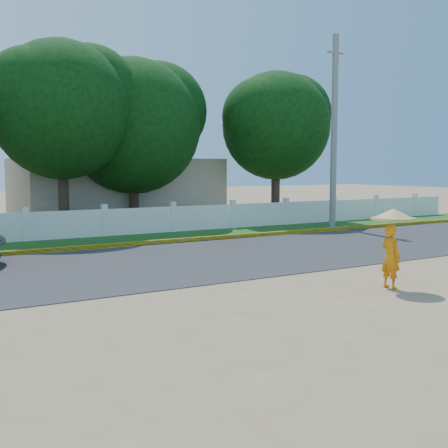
% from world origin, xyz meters
% --- Properties ---
extents(ground, '(120.00, 120.00, 0.00)m').
position_xyz_m(ground, '(0.00, 0.00, 0.00)').
color(ground, '#9E8460').
rests_on(ground, ground).
extents(road, '(60.00, 7.00, 0.02)m').
position_xyz_m(road, '(0.00, 4.50, 0.01)').
color(road, '#38383A').
rests_on(road, ground).
extents(grass_verge, '(60.00, 3.50, 0.03)m').
position_xyz_m(grass_verge, '(0.00, 9.75, 0.01)').
color(grass_verge, '#2D601E').
rests_on(grass_verge, ground).
extents(curb, '(40.00, 0.18, 0.16)m').
position_xyz_m(curb, '(0.00, 8.05, 0.08)').
color(curb, yellow).
rests_on(curb, ground).
extents(fence, '(40.00, 0.10, 1.10)m').
position_xyz_m(fence, '(0.00, 11.20, 0.55)').
color(fence, silver).
rests_on(fence, ground).
extents(building_near, '(10.00, 6.00, 3.20)m').
position_xyz_m(building_near, '(3.00, 18.00, 1.60)').
color(building_near, '#B7AD99').
rests_on(building_near, ground).
extents(utility_pole, '(0.28, 0.28, 8.63)m').
position_xyz_m(utility_pole, '(10.10, 9.15, 4.32)').
color(utility_pole, gray).
rests_on(utility_pole, ground).
extents(monk_with_parasol, '(1.00, 1.00, 1.82)m').
position_xyz_m(monk_with_parasol, '(2.38, -1.40, 1.18)').
color(monk_with_parasol, orange).
rests_on(monk_with_parasol, ground).
extents(tree_row, '(29.28, 8.01, 8.29)m').
position_xyz_m(tree_row, '(-2.22, 13.96, 4.87)').
color(tree_row, '#473828').
rests_on(tree_row, ground).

